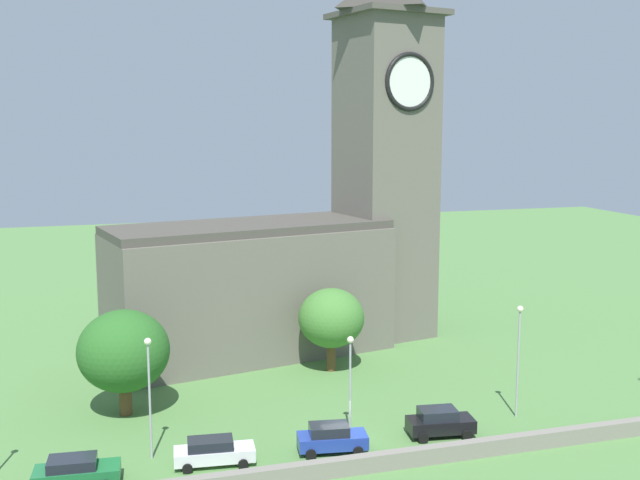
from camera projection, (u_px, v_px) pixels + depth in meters
ground_plane at (286, 373)px, 62.68m from camera, size 200.00×200.00×0.00m
church at (310, 228)px, 69.20m from camera, size 31.63×14.92×34.38m
quay_barrier at (364, 464)px, 44.87m from camera, size 51.80×0.70×1.03m
car_green at (76, 471)px, 43.22m from camera, size 4.89×2.58×1.64m
car_white at (213, 452)px, 45.78m from camera, size 4.95×2.42×1.63m
car_blue at (331, 438)px, 47.56m from camera, size 4.52×2.62×1.78m
car_black at (440, 422)px, 50.02m from camera, size 4.52×2.69×1.85m
streetlamp_west_mid at (149, 380)px, 45.99m from camera, size 0.44×0.44×7.60m
streetlamp_central at (350, 370)px, 49.20m from camera, size 0.44×0.44×6.79m
streetlamp_east_mid at (519, 345)px, 52.60m from camera, size 0.44×0.44×7.92m
tree_by_tower at (124, 351)px, 53.10m from camera, size 6.35×6.35×7.48m
tree_riverside_west at (331, 318)px, 62.66m from camera, size 5.41×5.41×6.90m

